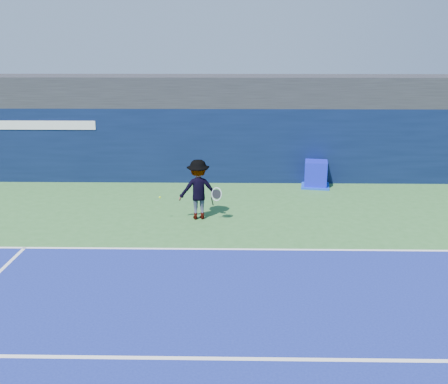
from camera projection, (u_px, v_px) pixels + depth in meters
The scene contains 8 objects.
ground at pixel (199, 303), 10.73m from camera, with size 80.00×80.00×0.00m, color #336C30.
baseline at pixel (206, 249), 13.61m from camera, with size 24.00×0.10×0.01m, color white.
service_line at pixel (191, 358), 8.80m from camera, with size 24.00×0.10×0.01m, color white.
stadium_band at pixel (216, 90), 20.78m from camera, with size 36.00×3.00×1.20m, color black.
back_wall_assembly at pixel (215, 144), 20.40m from camera, with size 36.00×1.03×3.00m.
equipment_cart at pixel (316, 175), 19.68m from camera, with size 1.23×1.23×1.03m.
tennis_player at pixel (198, 189), 15.85m from camera, with size 1.44×0.91×1.93m.
tennis_ball at pixel (160, 197), 15.66m from camera, with size 0.07×0.07×0.07m.
Camera 1 is at (0.71, -9.63, 5.27)m, focal length 40.00 mm.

